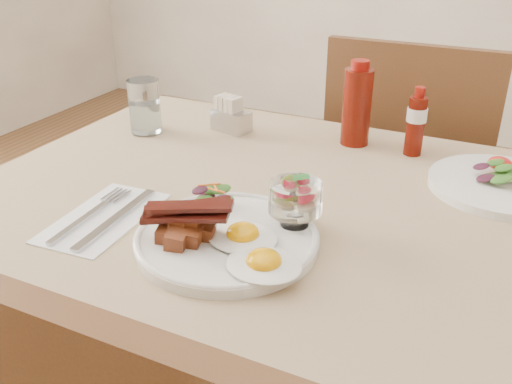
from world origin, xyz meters
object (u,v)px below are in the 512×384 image
(sugar_caddy, at_px, (230,117))
(ketchup_bottle, at_px, (357,106))
(table, at_px, (332,260))
(water_glass, at_px, (145,109))
(chair_far, at_px, (407,183))
(main_plate, at_px, (227,240))
(fruit_cup, at_px, (295,198))
(hot_sauce_bottle, at_px, (416,122))

(sugar_caddy, bearing_deg, ketchup_bottle, 22.66)
(table, bearing_deg, water_glass, 159.62)
(ketchup_bottle, bearing_deg, chair_far, 78.43)
(main_plate, distance_m, water_glass, 0.53)
(chair_far, height_order, fruit_cup, chair_far)
(fruit_cup, bearing_deg, water_glass, 150.12)
(main_plate, bearing_deg, ketchup_bottle, 84.06)
(table, bearing_deg, hot_sauce_bottle, 79.77)
(table, distance_m, water_glass, 0.57)
(ketchup_bottle, height_order, hot_sauce_bottle, ketchup_bottle)
(sugar_caddy, distance_m, water_glass, 0.19)
(hot_sauce_bottle, distance_m, sugar_caddy, 0.41)
(ketchup_bottle, xyz_separation_m, water_glass, (-0.45, -0.14, -0.03))
(water_glass, bearing_deg, hot_sauce_bottle, 12.84)
(chair_far, relative_size, fruit_cup, 11.08)
(chair_far, bearing_deg, fruit_cup, -93.05)
(ketchup_bottle, bearing_deg, main_plate, -95.94)
(hot_sauce_bottle, bearing_deg, table, -100.23)
(main_plate, xyz_separation_m, hot_sauce_bottle, (0.18, 0.48, 0.06))
(fruit_cup, height_order, hot_sauce_bottle, hot_sauce_bottle)
(fruit_cup, xyz_separation_m, ketchup_bottle, (-0.03, 0.41, 0.02))
(fruit_cup, height_order, water_glass, water_glass)
(table, height_order, water_glass, water_glass)
(table, relative_size, fruit_cup, 15.84)
(fruit_cup, distance_m, hot_sauce_bottle, 0.42)
(chair_far, xyz_separation_m, ketchup_bottle, (-0.07, -0.33, 0.31))
(hot_sauce_bottle, bearing_deg, water_glass, -167.16)
(fruit_cup, distance_m, sugar_caddy, 0.48)
(main_plate, distance_m, sugar_caddy, 0.49)
(main_plate, bearing_deg, water_glass, 138.68)
(chair_far, bearing_deg, ketchup_bottle, -101.57)
(table, height_order, fruit_cup, fruit_cup)
(sugar_caddy, height_order, water_glass, water_glass)
(chair_far, relative_size, sugar_caddy, 9.70)
(main_plate, distance_m, hot_sauce_bottle, 0.52)
(table, height_order, hot_sauce_bottle, hot_sauce_bottle)
(ketchup_bottle, bearing_deg, fruit_cup, -86.00)
(main_plate, bearing_deg, hot_sauce_bottle, 69.72)
(main_plate, relative_size, hot_sauce_bottle, 1.97)
(chair_far, distance_m, ketchup_bottle, 0.46)
(fruit_cup, bearing_deg, ketchup_bottle, 94.00)
(table, distance_m, main_plate, 0.22)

